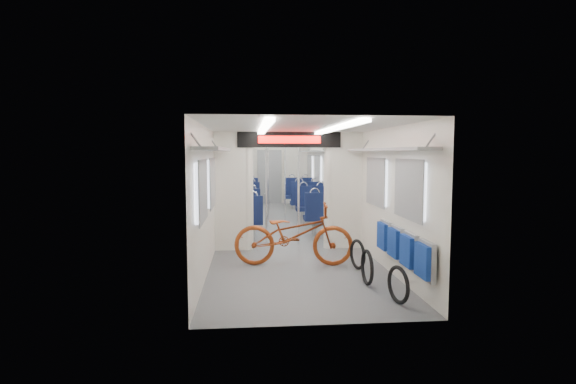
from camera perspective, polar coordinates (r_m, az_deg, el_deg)
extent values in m
plane|color=#515456|center=(10.96, -0.85, -4.97)|extent=(12.00, 12.00, 0.00)
cube|color=silver|center=(10.81, -8.55, 0.98)|extent=(0.02, 12.00, 2.30)
cube|color=silver|center=(11.02, 6.68, 1.08)|extent=(0.02, 12.00, 2.30)
cube|color=silver|center=(16.80, -2.38, 2.45)|extent=(2.90, 0.02, 2.30)
cube|color=silver|center=(4.89, 4.39, -3.83)|extent=(2.90, 0.02, 2.30)
cube|color=silver|center=(10.80, -0.87, 7.14)|extent=(2.90, 12.00, 0.02)
cube|color=white|center=(10.77, -3.81, 6.97)|extent=(0.12, 11.40, 0.04)
cube|color=white|center=(10.85, 2.05, 6.96)|extent=(0.12, 11.40, 0.04)
cube|color=silver|center=(8.81, -7.20, -0.89)|extent=(0.65, 0.18, 2.00)
cube|color=silver|center=(9.02, 7.24, -0.75)|extent=(0.65, 0.18, 2.00)
cube|color=silver|center=(8.80, 0.11, 6.64)|extent=(2.90, 0.18, 0.30)
cylinder|color=silver|center=(8.81, -5.08, -0.87)|extent=(0.20, 0.20, 2.00)
cylinder|color=silver|center=(8.95, 5.21, -0.78)|extent=(0.20, 0.20, 2.00)
cube|color=black|center=(8.69, 0.17, 6.66)|extent=(2.00, 0.03, 0.30)
cube|color=#FF0C07|center=(8.67, 0.19, 6.67)|extent=(1.20, 0.02, 0.14)
cube|color=silver|center=(6.02, -11.01, 0.15)|extent=(0.04, 1.00, 0.75)
cube|color=silver|center=(6.38, 15.26, 0.34)|extent=(0.04, 1.00, 0.75)
cube|color=silver|center=(7.60, -9.78, 1.17)|extent=(0.04, 1.00, 0.75)
cube|color=silver|center=(7.90, 11.23, 1.29)|extent=(0.04, 1.00, 0.75)
cube|color=silver|center=(10.29, -8.56, 2.17)|extent=(0.04, 1.00, 0.75)
cube|color=silver|center=(10.51, 7.09, 2.25)|extent=(0.04, 1.00, 0.75)
cube|color=silver|center=(12.19, -8.03, 2.61)|extent=(0.04, 1.00, 0.75)
cube|color=silver|center=(12.37, 5.23, 2.68)|extent=(0.04, 1.00, 0.75)
cube|color=silver|center=(14.08, -7.64, 2.94)|extent=(0.04, 1.00, 0.75)
cube|color=silver|center=(14.25, 3.86, 2.99)|extent=(0.04, 1.00, 0.75)
cube|color=silver|center=(15.88, -7.36, 3.17)|extent=(0.04, 1.00, 0.75)
cube|color=silver|center=(16.02, 2.86, 3.22)|extent=(0.04, 1.00, 0.75)
cube|color=gray|center=(6.78, -9.13, 5.37)|extent=(0.30, 3.60, 0.04)
cube|color=gray|center=(7.07, 11.96, 5.31)|extent=(0.30, 3.60, 0.04)
cube|color=gray|center=(12.77, -7.25, 5.20)|extent=(0.30, 7.60, 0.04)
cube|color=gray|center=(12.93, 4.12, 5.22)|extent=(0.30, 7.60, 0.04)
cube|color=gray|center=(16.75, -2.37, 1.93)|extent=(0.90, 0.05, 2.00)
imported|color=#963B15|center=(7.59, 0.71, -5.40)|extent=(2.07, 0.92, 1.05)
cube|color=gray|center=(5.82, 17.24, -8.33)|extent=(0.06, 0.43, 0.49)
cube|color=navy|center=(5.79, 16.69, -8.37)|extent=(0.06, 0.39, 0.41)
cube|color=gray|center=(6.32, 15.33, -7.23)|extent=(0.06, 0.43, 0.49)
cube|color=navy|center=(6.30, 14.82, -7.26)|extent=(0.06, 0.39, 0.41)
cube|color=gray|center=(6.82, 13.71, -6.29)|extent=(0.06, 0.43, 0.49)
cube|color=navy|center=(6.80, 13.23, -6.31)|extent=(0.06, 0.39, 0.41)
cube|color=gray|center=(7.34, 12.33, -5.47)|extent=(0.06, 0.43, 0.49)
cube|color=navy|center=(7.32, 11.88, -5.49)|extent=(0.06, 0.39, 0.41)
torus|color=black|center=(5.93, 13.82, -11.59)|extent=(0.15, 0.49, 0.49)
torus|color=black|center=(6.63, 10.00, -9.61)|extent=(0.07, 0.52, 0.52)
torus|color=black|center=(7.47, 8.82, -8.01)|extent=(0.17, 0.49, 0.50)
cube|color=#0C1435|center=(9.87, -4.48, -3.75)|extent=(0.43, 0.40, 0.10)
cylinder|color=gray|center=(9.90, -4.47, -5.03)|extent=(0.10, 0.10, 0.35)
cube|color=#0C1435|center=(9.66, -4.48, -2.05)|extent=(0.43, 0.08, 0.53)
torus|color=silver|center=(9.63, -4.49, -0.50)|extent=(0.22, 0.03, 0.22)
cube|color=#0C1435|center=(11.48, -4.57, -2.51)|extent=(0.43, 0.40, 0.10)
cylinder|color=gray|center=(11.51, -4.57, -3.62)|extent=(0.10, 0.10, 0.35)
cube|color=#0C1435|center=(11.61, -4.59, -0.87)|extent=(0.43, 0.08, 0.53)
torus|color=silver|center=(11.58, -4.60, 0.43)|extent=(0.22, 0.03, 0.22)
cube|color=#0C1435|center=(9.87, -7.21, -3.76)|extent=(0.43, 0.40, 0.10)
cylinder|color=gray|center=(9.91, -7.20, -5.05)|extent=(0.10, 0.10, 0.35)
cube|color=#0C1435|center=(9.67, -7.27, -2.07)|extent=(0.43, 0.08, 0.53)
torus|color=silver|center=(9.64, -7.29, -0.52)|extent=(0.22, 0.03, 0.22)
cube|color=#0C1435|center=(11.49, -6.92, -2.53)|extent=(0.43, 0.40, 0.10)
cylinder|color=gray|center=(11.52, -6.91, -3.64)|extent=(0.10, 0.10, 0.35)
cube|color=#0C1435|center=(11.61, -6.91, -0.88)|extent=(0.43, 0.08, 0.53)
torus|color=silver|center=(11.59, -6.93, 0.41)|extent=(0.22, 0.03, 0.22)
cube|color=#0C1435|center=(10.36, 3.27, -3.32)|extent=(0.45, 0.42, 0.10)
cylinder|color=gray|center=(10.39, 3.27, -4.55)|extent=(0.10, 0.10, 0.35)
cube|color=#0C1435|center=(10.15, 3.42, -1.64)|extent=(0.45, 0.08, 0.55)
torus|color=silver|center=(10.12, 3.43, -0.10)|extent=(0.23, 0.03, 0.23)
cube|color=#0C1435|center=(12.03, 2.09, -2.15)|extent=(0.45, 0.42, 0.10)
cylinder|color=gray|center=(12.06, 2.09, -3.21)|extent=(0.10, 0.10, 0.35)
cube|color=#0C1435|center=(12.16, 2.00, -0.53)|extent=(0.45, 0.08, 0.55)
torus|color=silver|center=(12.14, 2.00, 0.76)|extent=(0.23, 0.03, 0.23)
cube|color=#0C1435|center=(10.44, 5.83, -3.27)|extent=(0.45, 0.42, 0.10)
cylinder|color=gray|center=(10.47, 5.82, -4.49)|extent=(0.10, 0.10, 0.35)
cube|color=#0C1435|center=(10.23, 6.03, -1.61)|extent=(0.45, 0.08, 0.55)
torus|color=silver|center=(10.20, 6.04, -0.08)|extent=(0.23, 0.03, 0.23)
cube|color=#0C1435|center=(12.10, 4.30, -2.12)|extent=(0.45, 0.42, 0.10)
cylinder|color=gray|center=(12.13, 4.30, -3.18)|extent=(0.10, 0.10, 0.35)
cube|color=#0C1435|center=(12.23, 4.18, -0.51)|extent=(0.45, 0.08, 0.55)
torus|color=silver|center=(12.20, 4.19, 0.77)|extent=(0.23, 0.03, 0.23)
cube|color=#0C1435|center=(13.43, -4.66, -1.41)|extent=(0.48, 0.45, 0.10)
cylinder|color=gray|center=(13.46, -4.65, -2.36)|extent=(0.10, 0.10, 0.35)
cube|color=#0C1435|center=(13.22, -4.66, -0.01)|extent=(0.48, 0.09, 0.59)
torus|color=silver|center=(13.20, -4.67, 1.26)|extent=(0.24, 0.03, 0.24)
cube|color=#0C1435|center=(15.25, -4.71, -0.65)|extent=(0.48, 0.45, 0.10)
cylinder|color=gray|center=(15.27, -4.71, -1.49)|extent=(0.10, 0.10, 0.35)
cube|color=#0C1435|center=(15.40, -4.73, 0.70)|extent=(0.48, 0.09, 0.59)
torus|color=silver|center=(15.38, -4.73, 1.80)|extent=(0.24, 0.03, 0.24)
cube|color=#0C1435|center=(13.44, -6.66, -1.43)|extent=(0.48, 0.45, 0.10)
cylinder|color=gray|center=(13.47, -6.65, -2.38)|extent=(0.10, 0.10, 0.35)
cube|color=#0C1435|center=(13.22, -6.70, -0.03)|extent=(0.48, 0.09, 0.59)
torus|color=silver|center=(13.20, -6.71, 1.25)|extent=(0.24, 0.03, 0.24)
cube|color=#0C1435|center=(15.25, -6.48, -0.66)|extent=(0.48, 0.45, 0.10)
cylinder|color=gray|center=(15.28, -6.47, -1.50)|extent=(0.10, 0.10, 0.35)
cube|color=#0C1435|center=(15.41, -6.47, 0.68)|extent=(0.48, 0.09, 0.59)
torus|color=silver|center=(15.39, -6.49, 1.78)|extent=(0.24, 0.03, 0.24)
cube|color=#0C1435|center=(13.43, 1.33, -1.40)|extent=(0.49, 0.46, 0.10)
cylinder|color=gray|center=(13.46, 1.33, -2.35)|extent=(0.10, 0.10, 0.35)
cube|color=#0C1435|center=(13.21, 1.43, 0.01)|extent=(0.49, 0.09, 0.60)
torus|color=silver|center=(13.19, 1.43, 1.30)|extent=(0.24, 0.03, 0.24)
cube|color=#0C1435|center=(15.25, 0.56, -0.63)|extent=(0.49, 0.46, 0.10)
cylinder|color=gray|center=(15.28, 0.56, -1.47)|extent=(0.10, 0.10, 0.35)
cube|color=#0C1435|center=(15.41, 0.49, 0.73)|extent=(0.49, 0.09, 0.60)
torus|color=silver|center=(15.39, 0.49, 1.83)|extent=(0.24, 0.03, 0.24)
cube|color=#0C1435|center=(13.49, 3.32, -1.38)|extent=(0.49, 0.46, 0.10)
cylinder|color=gray|center=(13.52, 3.31, -2.33)|extent=(0.10, 0.10, 0.35)
cube|color=#0C1435|center=(13.27, 3.44, 0.03)|extent=(0.49, 0.09, 0.60)
torus|color=silver|center=(13.25, 3.45, 1.31)|extent=(0.24, 0.03, 0.24)
cube|color=#0C1435|center=(15.31, 2.31, -0.61)|extent=(0.49, 0.46, 0.10)
cylinder|color=gray|center=(15.33, 2.30, -1.45)|extent=(0.10, 0.10, 0.35)
cube|color=#0C1435|center=(15.46, 2.22, 0.74)|extent=(0.49, 0.09, 0.60)
torus|color=silver|center=(15.44, 2.23, 1.84)|extent=(0.24, 0.03, 0.24)
cylinder|color=silver|center=(9.46, -2.78, 0.46)|extent=(0.04, 0.04, 2.30)
cylinder|color=silver|center=(9.23, 1.35, 0.35)|extent=(0.04, 0.04, 2.30)
cylinder|color=silver|center=(12.56, -2.54, 1.59)|extent=(0.05, 0.05, 2.30)
cylinder|color=silver|center=(12.41, -0.38, 1.55)|extent=(0.04, 0.04, 2.30)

